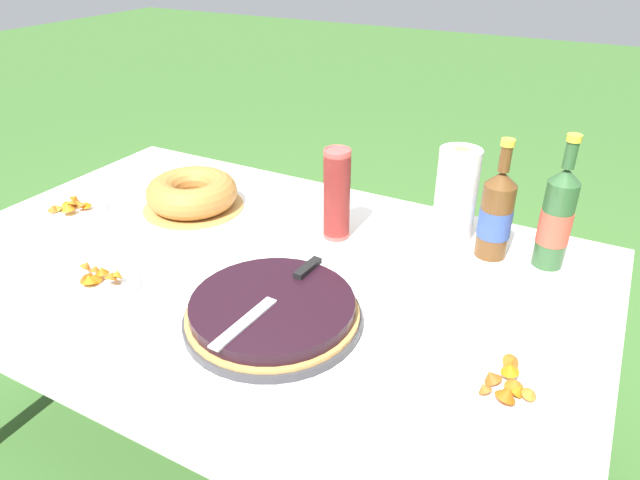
# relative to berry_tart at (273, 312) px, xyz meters

# --- Properties ---
(ground_plane) EXTENTS (16.00, 16.00, 0.00)m
(ground_plane) POSITION_rel_berry_tart_xyz_m (-0.17, 0.20, -0.71)
(ground_plane) COLOR #3D6B2D
(garden_table) EXTENTS (1.69, 1.04, 0.68)m
(garden_table) POSITION_rel_berry_tart_xyz_m (-0.17, 0.20, -0.09)
(garden_table) COLOR brown
(garden_table) RESTS_ON ground_plane
(tablecloth) EXTENTS (1.70, 1.05, 0.10)m
(tablecloth) POSITION_rel_berry_tart_xyz_m (-0.17, 0.20, -0.04)
(tablecloth) COLOR white
(tablecloth) RESTS_ON garden_table
(berry_tart) EXTENTS (0.39, 0.39, 0.06)m
(berry_tart) POSITION_rel_berry_tart_xyz_m (0.00, 0.00, 0.00)
(berry_tart) COLOR #38383D
(berry_tart) RESTS_ON tablecloth
(serving_knife) EXTENTS (0.04, 0.38, 0.01)m
(serving_knife) POSITION_rel_berry_tart_xyz_m (0.00, 0.03, 0.04)
(serving_knife) COLOR silver
(serving_knife) RESTS_ON berry_tart
(bundt_cake) EXTENTS (0.30, 0.30, 0.10)m
(bundt_cake) POSITION_rel_berry_tart_xyz_m (-0.52, 0.37, 0.02)
(bundt_cake) COLOR tan
(bundt_cake) RESTS_ON tablecloth
(cup_stack) EXTENTS (0.07, 0.07, 0.25)m
(cup_stack) POSITION_rel_berry_tart_xyz_m (-0.06, 0.41, 0.10)
(cup_stack) COLOR #E04C47
(cup_stack) RESTS_ON tablecloth
(cider_bottle_green) EXTENTS (0.08, 0.08, 0.34)m
(cider_bottle_green) POSITION_rel_berry_tart_xyz_m (0.48, 0.54, 0.10)
(cider_bottle_green) COLOR #2D562D
(cider_bottle_green) RESTS_ON tablecloth
(cider_bottle_amber) EXTENTS (0.08, 0.08, 0.31)m
(cider_bottle_amber) POSITION_rel_berry_tart_xyz_m (0.34, 0.52, 0.09)
(cider_bottle_amber) COLOR brown
(cider_bottle_amber) RESTS_ON tablecloth
(snack_plate_near) EXTENTS (0.19, 0.19, 0.05)m
(snack_plate_near) POSITION_rel_berry_tart_xyz_m (-0.82, 0.17, -0.01)
(snack_plate_near) COLOR white
(snack_plate_near) RESTS_ON tablecloth
(snack_plate_left) EXTENTS (0.19, 0.19, 0.05)m
(snack_plate_left) POSITION_rel_berry_tart_xyz_m (0.50, 0.03, -0.02)
(snack_plate_left) COLOR white
(snack_plate_left) RESTS_ON tablecloth
(snack_plate_right) EXTENTS (0.24, 0.24, 0.06)m
(snack_plate_right) POSITION_rel_berry_tart_xyz_m (-0.45, -0.09, -0.02)
(snack_plate_right) COLOR white
(snack_plate_right) RESTS_ON tablecloth
(paper_towel_roll) EXTENTS (0.11, 0.11, 0.26)m
(paper_towel_roll) POSITION_rel_berry_tart_xyz_m (0.22, 0.56, 0.10)
(paper_towel_roll) COLOR white
(paper_towel_roll) RESTS_ON tablecloth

